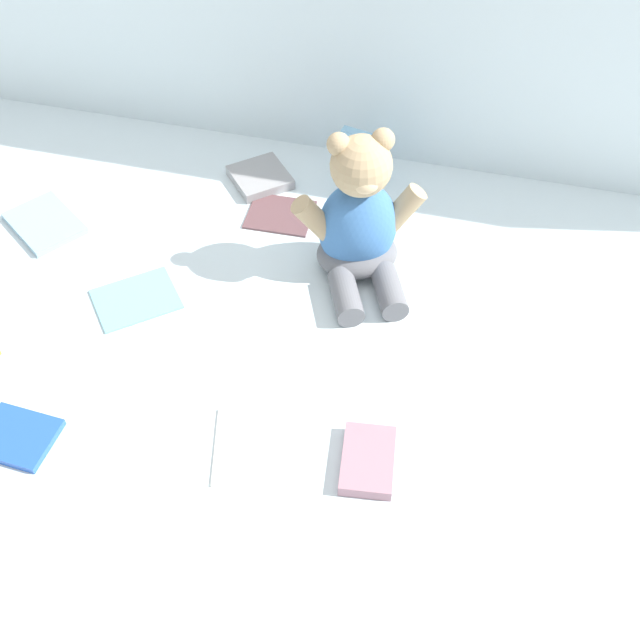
{
  "coord_description": "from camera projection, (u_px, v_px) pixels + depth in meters",
  "views": [
    {
      "loc": [
        0.17,
        -0.78,
        0.89
      ],
      "look_at": [
        0.0,
        -0.1,
        0.1
      ],
      "focal_mm": 44.38,
      "sensor_mm": 36.0,
      "label": 1
    }
  ],
  "objects": [
    {
      "name": "ground_plane",
      "position": [
        335.0,
        316.0,
        1.2
      ],
      "size": [
        3.2,
        3.2,
        0.0
      ],
      "primitive_type": "plane",
      "color": "silver"
    },
    {
      "name": "teddy_bear",
      "position": [
        359.0,
        224.0,
        1.2
      ],
      "size": [
        0.2,
        0.21,
        0.25
      ],
      "rotation": [
        0.0,
        0.0,
        0.41
      ],
      "color": "#3F72B2",
      "rests_on": "ground_plane"
    },
    {
      "name": "book_case_0",
      "position": [
        136.0,
        298.0,
        1.22
      ],
      "size": [
        0.16,
        0.15,
        0.01
      ],
      "primitive_type": "cube",
      "rotation": [
        0.0,
        0.0,
        5.41
      ],
      "color": "#76BED0",
      "rests_on": "ground_plane"
    },
    {
      "name": "book_case_1",
      "position": [
        280.0,
        214.0,
        1.35
      ],
      "size": [
        0.11,
        0.1,
        0.01
      ],
      "primitive_type": "cube",
      "rotation": [
        0.0,
        0.0,
        1.6
      ],
      "color": "brown",
      "rests_on": "ground_plane"
    },
    {
      "name": "book_case_3",
      "position": [
        45.0,
        223.0,
        1.33
      ],
      "size": [
        0.16,
        0.15,
        0.01
      ],
      "primitive_type": "cube",
      "rotation": [
        0.0,
        0.0,
        4.1
      ],
      "color": "#8CB2CA",
      "rests_on": "ground_plane"
    },
    {
      "name": "book_case_4",
      "position": [
        260.0,
        177.0,
        1.41
      ],
      "size": [
        0.13,
        0.13,
        0.02
      ],
      "primitive_type": "cube",
      "rotation": [
        0.0,
        0.0,
        5.43
      ],
      "color": "gray",
      "rests_on": "ground_plane"
    },
    {
      "name": "book_case_7",
      "position": [
        368.0,
        460.0,
        1.02
      ],
      "size": [
        0.08,
        0.11,
        0.02
      ],
      "primitive_type": "cube",
      "rotation": [
        0.0,
        0.0,
        3.27
      ],
      "color": "#A37482",
      "rests_on": "ground_plane"
    },
    {
      "name": "book_case_8",
      "position": [
        252.0,
        446.0,
        1.04
      ],
      "size": [
        0.12,
        0.14,
        0.01
      ],
      "primitive_type": "cube",
      "rotation": [
        0.0,
        0.0,
        0.25
      ],
      "color": "white",
      "rests_on": "ground_plane"
    },
    {
      "name": "book_case_9",
      "position": [
        360.0,
        160.0,
        1.36
      ],
      "size": [
        0.07,
        0.04,
        0.12
      ],
      "primitive_type": "cube",
      "rotation": [
        0.05,
        0.0,
        -0.23
      ],
      "color": "#79AFD2",
      "rests_on": "ground_plane"
    },
    {
      "name": "book_case_10",
      "position": [
        17.0,
        437.0,
        1.05
      ],
      "size": [
        0.1,
        0.09,
        0.01
      ],
      "primitive_type": "cube",
      "rotation": [
        0.0,
        0.0,
        4.66
      ],
      "color": "blue",
      "rests_on": "ground_plane"
    }
  ]
}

